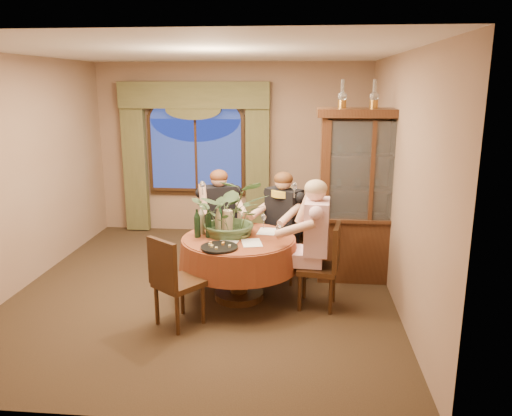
# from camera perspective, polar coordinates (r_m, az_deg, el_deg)

# --- Properties ---
(floor) EXTENTS (5.00, 5.00, 0.00)m
(floor) POSITION_cam_1_polar(r_m,az_deg,el_deg) (6.29, -5.76, -9.07)
(floor) COLOR black
(floor) RESTS_ON ground
(wall_back) EXTENTS (4.50, 0.00, 4.50)m
(wall_back) POSITION_cam_1_polar(r_m,az_deg,el_deg) (8.32, -2.70, 6.71)
(wall_back) COLOR #856349
(wall_back) RESTS_ON ground
(wall_right) EXTENTS (0.00, 5.00, 5.00)m
(wall_right) POSITION_cam_1_polar(r_m,az_deg,el_deg) (5.87, 16.01, 3.08)
(wall_right) COLOR #856349
(wall_right) RESTS_ON ground
(ceiling) EXTENTS (5.00, 5.00, 0.00)m
(ceiling) POSITION_cam_1_polar(r_m,az_deg,el_deg) (5.80, -6.47, 17.31)
(ceiling) COLOR white
(ceiling) RESTS_ON wall_back
(window) EXTENTS (1.62, 0.10, 1.32)m
(window) POSITION_cam_1_polar(r_m,az_deg,el_deg) (8.37, -6.86, 5.98)
(window) COLOR navy
(window) RESTS_ON wall_back
(arched_transom) EXTENTS (1.60, 0.06, 0.44)m
(arched_transom) POSITION_cam_1_polar(r_m,az_deg,el_deg) (8.30, -7.02, 11.32)
(arched_transom) COLOR navy
(arched_transom) RESTS_ON wall_back
(drapery_left) EXTENTS (0.38, 0.14, 2.32)m
(drapery_left) POSITION_cam_1_polar(r_m,az_deg,el_deg) (8.62, -13.64, 5.11)
(drapery_left) COLOR #4B4927
(drapery_left) RESTS_ON floor
(drapery_right) EXTENTS (0.38, 0.14, 2.32)m
(drapery_right) POSITION_cam_1_polar(r_m,az_deg,el_deg) (8.18, 0.19, 5.05)
(drapery_right) COLOR #4B4927
(drapery_right) RESTS_ON floor
(swag_valance) EXTENTS (2.45, 0.16, 0.42)m
(swag_valance) POSITION_cam_1_polar(r_m,az_deg,el_deg) (8.21, -7.18, 12.68)
(swag_valance) COLOR #4B4927
(swag_valance) RESTS_ON wall_back
(dining_table) EXTENTS (1.51, 1.51, 0.75)m
(dining_table) POSITION_cam_1_polar(r_m,az_deg,el_deg) (5.85, -1.96, -6.86)
(dining_table) COLOR maroon
(dining_table) RESTS_ON floor
(china_cabinet) EXTENTS (1.34, 0.53, 2.17)m
(china_cabinet) POSITION_cam_1_polar(r_m,az_deg,el_deg) (6.40, 12.74, 1.28)
(china_cabinet) COLOR #341B0E
(china_cabinet) RESTS_ON floor
(oil_lamp_left) EXTENTS (0.11, 0.11, 0.34)m
(oil_lamp_left) POSITION_cam_1_polar(r_m,az_deg,el_deg) (6.21, 9.84, 12.73)
(oil_lamp_left) COLOR #A5722D
(oil_lamp_left) RESTS_ON china_cabinet
(oil_lamp_center) EXTENTS (0.11, 0.11, 0.34)m
(oil_lamp_center) POSITION_cam_1_polar(r_m,az_deg,el_deg) (6.25, 13.37, 12.57)
(oil_lamp_center) COLOR #A5722D
(oil_lamp_center) RESTS_ON china_cabinet
(oil_lamp_right) EXTENTS (0.11, 0.11, 0.34)m
(oil_lamp_right) POSITION_cam_1_polar(r_m,az_deg,el_deg) (6.31, 16.83, 12.37)
(oil_lamp_right) COLOR #A5722D
(oil_lamp_right) RESTS_ON china_cabinet
(chair_right) EXTENTS (0.48, 0.48, 0.96)m
(chair_right) POSITION_cam_1_polar(r_m,az_deg,el_deg) (5.64, 7.06, -6.62)
(chair_right) COLOR black
(chair_right) RESTS_ON floor
(chair_back_right) EXTENTS (0.59, 0.59, 0.96)m
(chair_back_right) POSITION_cam_1_polar(r_m,az_deg,el_deg) (6.41, 3.96, -4.00)
(chair_back_right) COLOR black
(chair_back_right) RESTS_ON floor
(chair_back) EXTENTS (0.55, 0.55, 0.96)m
(chair_back) POSITION_cam_1_polar(r_m,az_deg,el_deg) (6.70, -4.21, -3.19)
(chair_back) COLOR black
(chair_back) RESTS_ON floor
(chair_front_left) EXTENTS (0.59, 0.59, 0.96)m
(chair_front_left) POSITION_cam_1_polar(r_m,az_deg,el_deg) (5.27, -8.79, -8.24)
(chair_front_left) COLOR black
(chair_front_left) RESTS_ON floor
(person_pink) EXTENTS (0.51, 0.55, 1.45)m
(person_pink) POSITION_cam_1_polar(r_m,az_deg,el_deg) (5.63, 6.90, -4.01)
(person_pink) COLOR #D2A5AB
(person_pink) RESTS_ON floor
(person_back) EXTENTS (0.63, 0.61, 1.38)m
(person_back) POSITION_cam_1_polar(r_m,az_deg,el_deg) (6.65, -4.21, -1.43)
(person_back) COLOR black
(person_back) RESTS_ON floor
(person_scarf) EXTENTS (0.67, 0.66, 1.40)m
(person_scarf) POSITION_cam_1_polar(r_m,az_deg,el_deg) (6.40, 3.19, -1.97)
(person_scarf) COLOR black
(person_scarf) RESTS_ON floor
(stoneware_vase) EXTENTS (0.15, 0.15, 0.29)m
(stoneware_vase) POSITION_cam_1_polar(r_m,az_deg,el_deg) (5.81, -3.23, -1.63)
(stoneware_vase) COLOR #A18563
(stoneware_vase) RESTS_ON dining_table
(centerpiece_plant) EXTENTS (0.88, 0.98, 0.76)m
(centerpiece_plant) POSITION_cam_1_polar(r_m,az_deg,el_deg) (5.71, -2.74, 2.61)
(centerpiece_plant) COLOR #3A5330
(centerpiece_plant) RESTS_ON dining_table
(olive_bowl) EXTENTS (0.15, 0.15, 0.05)m
(olive_bowl) POSITION_cam_1_polar(r_m,az_deg,el_deg) (5.69, -1.61, -3.22)
(olive_bowl) COLOR #4D5628
(olive_bowl) RESTS_ON dining_table
(cheese_platter) EXTENTS (0.40, 0.40, 0.02)m
(cheese_platter) POSITION_cam_1_polar(r_m,az_deg,el_deg) (5.35, -4.22, -4.51)
(cheese_platter) COLOR black
(cheese_platter) RESTS_ON dining_table
(wine_bottle_0) EXTENTS (0.07, 0.07, 0.33)m
(wine_bottle_0) POSITION_cam_1_polar(r_m,az_deg,el_deg) (5.74, -4.36, -1.63)
(wine_bottle_0) COLOR tan
(wine_bottle_0) RESTS_ON dining_table
(wine_bottle_1) EXTENTS (0.07, 0.07, 0.33)m
(wine_bottle_1) POSITION_cam_1_polar(r_m,az_deg,el_deg) (5.84, -6.25, -1.40)
(wine_bottle_1) COLOR tan
(wine_bottle_1) RESTS_ON dining_table
(wine_bottle_2) EXTENTS (0.07, 0.07, 0.33)m
(wine_bottle_2) POSITION_cam_1_polar(r_m,az_deg,el_deg) (5.72, -6.74, -1.75)
(wine_bottle_2) COLOR black
(wine_bottle_2) RESTS_ON dining_table
(wine_bottle_3) EXTENTS (0.07, 0.07, 0.33)m
(wine_bottle_3) POSITION_cam_1_polar(r_m,az_deg,el_deg) (5.93, -4.20, -1.12)
(wine_bottle_3) COLOR black
(wine_bottle_3) RESTS_ON dining_table
(wine_bottle_4) EXTENTS (0.07, 0.07, 0.33)m
(wine_bottle_4) POSITION_cam_1_polar(r_m,az_deg,el_deg) (5.71, -5.46, -1.75)
(wine_bottle_4) COLOR black
(wine_bottle_4) RESTS_ON dining_table
(tasting_paper_0) EXTENTS (0.27, 0.34, 0.00)m
(tasting_paper_0) POSITION_cam_1_polar(r_m,az_deg,el_deg) (5.51, -0.50, -4.00)
(tasting_paper_0) COLOR white
(tasting_paper_0) RESTS_ON dining_table
(tasting_paper_1) EXTENTS (0.24, 0.32, 0.00)m
(tasting_paper_1) POSITION_cam_1_polar(r_m,az_deg,el_deg) (5.94, 1.29, -2.68)
(tasting_paper_1) COLOR white
(tasting_paper_1) RESTS_ON dining_table
(tasting_paper_2) EXTENTS (0.25, 0.33, 0.00)m
(tasting_paper_2) POSITION_cam_1_polar(r_m,az_deg,el_deg) (5.48, -3.42, -4.13)
(tasting_paper_2) COLOR white
(tasting_paper_2) RESTS_ON dining_table
(wine_glass_person_pink) EXTENTS (0.07, 0.07, 0.18)m
(wine_glass_person_pink) POSITION_cam_1_polar(r_m,az_deg,el_deg) (5.63, 2.60, -2.71)
(wine_glass_person_pink) COLOR silver
(wine_glass_person_pink) RESTS_ON dining_table
(wine_glass_person_back) EXTENTS (0.07, 0.07, 0.18)m
(wine_glass_person_back) POSITION_cam_1_polar(r_m,az_deg,el_deg) (6.13, -3.15, -1.31)
(wine_glass_person_back) COLOR silver
(wine_glass_person_back) RESTS_ON dining_table
(wine_glass_person_scarf) EXTENTS (0.07, 0.07, 0.18)m
(wine_glass_person_scarf) POSITION_cam_1_polar(r_m,az_deg,el_deg) (6.04, 0.88, -1.52)
(wine_glass_person_scarf) COLOR silver
(wine_glass_person_scarf) RESTS_ON dining_table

